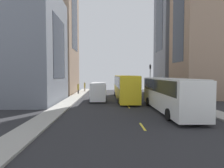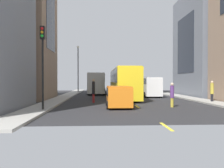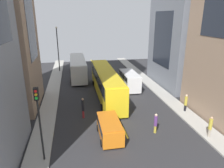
{
  "view_description": "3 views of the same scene",
  "coord_description": "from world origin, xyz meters",
  "px_view_note": "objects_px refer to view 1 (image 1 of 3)",
  "views": [
    {
      "loc": [
        2.59,
        25.76,
        3.69
      ],
      "look_at": [
        1.67,
        -3.77,
        2.26
      ],
      "focal_mm": 30.2,
      "sensor_mm": 36.0,
      "label": 1
    },
    {
      "loc": [
        -3.08,
        -31.58,
        2.13
      ],
      "look_at": [
        -1.58,
        -2.61,
        1.75
      ],
      "focal_mm": 37.08,
      "sensor_mm": 36.0,
      "label": 2
    },
    {
      "loc": [
        -4.47,
        -29.07,
        10.55
      ],
      "look_at": [
        0.4,
        -3.89,
        2.01
      ],
      "focal_mm": 32.93,
      "sensor_mm": 36.0,
      "label": 3
    }
  ],
  "objects_px": {
    "pedestrian_waiting_curb": "(105,88)",
    "pedestrian_crossing_near": "(78,88)",
    "streetcar_yellow": "(125,85)",
    "traffic_light_near_corner": "(150,73)",
    "pedestrian_crossing_mid": "(140,88)",
    "delivery_van_white": "(99,90)",
    "pedestrian_walking_far": "(85,86)",
    "city_bus_white": "(169,92)",
    "car_orange_0": "(126,88)"
  },
  "relations": [
    {
      "from": "pedestrian_waiting_curb",
      "to": "pedestrian_walking_far",
      "type": "height_order",
      "value": "pedestrian_walking_far"
    },
    {
      "from": "pedestrian_walking_far",
      "to": "traffic_light_near_corner",
      "type": "relative_size",
      "value": 0.34
    },
    {
      "from": "pedestrian_crossing_mid",
      "to": "pedestrian_crossing_near",
      "type": "distance_m",
      "value": 11.58
    },
    {
      "from": "streetcar_yellow",
      "to": "pedestrian_walking_far",
      "type": "height_order",
      "value": "streetcar_yellow"
    },
    {
      "from": "delivery_van_white",
      "to": "pedestrian_walking_far",
      "type": "bearing_deg",
      "value": -75.88
    },
    {
      "from": "delivery_van_white",
      "to": "pedestrian_crossing_mid",
      "type": "bearing_deg",
      "value": -132.66
    },
    {
      "from": "pedestrian_waiting_curb",
      "to": "pedestrian_crossing_near",
      "type": "height_order",
      "value": "pedestrian_crossing_near"
    },
    {
      "from": "pedestrian_crossing_mid",
      "to": "traffic_light_near_corner",
      "type": "relative_size",
      "value": 0.4
    },
    {
      "from": "delivery_van_white",
      "to": "pedestrian_walking_far",
      "type": "xyz_separation_m",
      "value": [
        3.54,
        -14.06,
        -0.31
      ]
    },
    {
      "from": "pedestrian_waiting_curb",
      "to": "city_bus_white",
      "type": "bearing_deg",
      "value": 137.64
    },
    {
      "from": "streetcar_yellow",
      "to": "pedestrian_waiting_curb",
      "type": "height_order",
      "value": "streetcar_yellow"
    },
    {
      "from": "delivery_van_white",
      "to": "city_bus_white",
      "type": "bearing_deg",
      "value": 132.1
    },
    {
      "from": "pedestrian_walking_far",
      "to": "traffic_light_near_corner",
      "type": "bearing_deg",
      "value": 75.36
    },
    {
      "from": "pedestrian_waiting_curb",
      "to": "traffic_light_near_corner",
      "type": "xyz_separation_m",
      "value": [
        -9.83,
        -2.15,
        3.11
      ]
    },
    {
      "from": "pedestrian_waiting_curb",
      "to": "pedestrian_crossing_near",
      "type": "relative_size",
      "value": 0.99
    },
    {
      "from": "car_orange_0",
      "to": "pedestrian_crossing_near",
      "type": "bearing_deg",
      "value": 19.96
    },
    {
      "from": "delivery_van_white",
      "to": "pedestrian_waiting_curb",
      "type": "height_order",
      "value": "delivery_van_white"
    },
    {
      "from": "pedestrian_walking_far",
      "to": "traffic_light_near_corner",
      "type": "height_order",
      "value": "traffic_light_near_corner"
    },
    {
      "from": "city_bus_white",
      "to": "car_orange_0",
      "type": "distance_m",
      "value": 20.47
    },
    {
      "from": "pedestrian_crossing_mid",
      "to": "pedestrian_crossing_near",
      "type": "bearing_deg",
      "value": -26.7
    },
    {
      "from": "streetcar_yellow",
      "to": "car_orange_0",
      "type": "relative_size",
      "value": 3.62
    },
    {
      "from": "pedestrian_walking_far",
      "to": "pedestrian_crossing_mid",
      "type": "bearing_deg",
      "value": 44.75
    },
    {
      "from": "pedestrian_waiting_curb",
      "to": "pedestrian_crossing_mid",
      "type": "bearing_deg",
      "value": 176.61
    },
    {
      "from": "traffic_light_near_corner",
      "to": "pedestrian_crossing_mid",
      "type": "bearing_deg",
      "value": 62.63
    },
    {
      "from": "streetcar_yellow",
      "to": "traffic_light_near_corner",
      "type": "xyz_separation_m",
      "value": [
        -6.84,
        -12.49,
        2.06
      ]
    },
    {
      "from": "car_orange_0",
      "to": "pedestrian_crossing_mid",
      "type": "bearing_deg",
      "value": 116.93
    },
    {
      "from": "streetcar_yellow",
      "to": "pedestrian_waiting_curb",
      "type": "bearing_deg",
      "value": -73.89
    },
    {
      "from": "traffic_light_near_corner",
      "to": "delivery_van_white",
      "type": "bearing_deg",
      "value": 53.44
    },
    {
      "from": "delivery_van_white",
      "to": "pedestrian_waiting_curb",
      "type": "relative_size",
      "value": 2.65
    },
    {
      "from": "traffic_light_near_corner",
      "to": "pedestrian_crossing_near",
      "type": "bearing_deg",
      "value": 20.85
    },
    {
      "from": "city_bus_white",
      "to": "traffic_light_near_corner",
      "type": "relative_size",
      "value": 2.03
    },
    {
      "from": "pedestrian_crossing_near",
      "to": "pedestrian_walking_far",
      "type": "xyz_separation_m",
      "value": [
        -0.62,
        -5.26,
        -0.01
      ]
    },
    {
      "from": "delivery_van_white",
      "to": "traffic_light_near_corner",
      "type": "xyz_separation_m",
      "value": [
        -10.74,
        -14.48,
        2.67
      ]
    },
    {
      "from": "car_orange_0",
      "to": "pedestrian_waiting_curb",
      "type": "distance_m",
      "value": 4.35
    },
    {
      "from": "car_orange_0",
      "to": "pedestrian_waiting_curb",
      "type": "bearing_deg",
      "value": -1.35
    },
    {
      "from": "streetcar_yellow",
      "to": "pedestrian_crossing_near",
      "type": "xyz_separation_m",
      "value": [
        8.05,
        -6.82,
        -0.91
      ]
    },
    {
      "from": "city_bus_white",
      "to": "delivery_van_white",
      "type": "xyz_separation_m",
      "value": [
        7.33,
        -8.11,
        -0.5
      ]
    },
    {
      "from": "car_orange_0",
      "to": "delivery_van_white",
      "type": "bearing_deg",
      "value": 66.74
    },
    {
      "from": "delivery_van_white",
      "to": "pedestrian_crossing_mid",
      "type": "height_order",
      "value": "delivery_van_white"
    },
    {
      "from": "city_bus_white",
      "to": "pedestrian_walking_far",
      "type": "relative_size",
      "value": 5.96
    },
    {
      "from": "city_bus_white",
      "to": "streetcar_yellow",
      "type": "bearing_deg",
      "value": -71.22
    },
    {
      "from": "delivery_van_white",
      "to": "traffic_light_near_corner",
      "type": "relative_size",
      "value": 0.91
    },
    {
      "from": "pedestrian_crossing_mid",
      "to": "pedestrian_walking_far",
      "type": "height_order",
      "value": "pedestrian_crossing_mid"
    },
    {
      "from": "city_bus_white",
      "to": "car_orange_0",
      "type": "xyz_separation_m",
      "value": [
        2.07,
        -20.34,
        -1.0
      ]
    },
    {
      "from": "pedestrian_crossing_mid",
      "to": "pedestrian_crossing_near",
      "type": "xyz_separation_m",
      "value": [
        11.55,
        -0.79,
        -0.03
      ]
    },
    {
      "from": "delivery_van_white",
      "to": "pedestrian_crossing_near",
      "type": "relative_size",
      "value": 2.64
    },
    {
      "from": "city_bus_white",
      "to": "pedestrian_walking_far",
      "type": "bearing_deg",
      "value": -63.89
    },
    {
      "from": "car_orange_0",
      "to": "pedestrian_crossing_mid",
      "type": "distance_m",
      "value": 4.72
    },
    {
      "from": "city_bus_white",
      "to": "pedestrian_waiting_curb",
      "type": "height_order",
      "value": "city_bus_white"
    },
    {
      "from": "pedestrian_crossing_mid",
      "to": "traffic_light_near_corner",
      "type": "bearing_deg",
      "value": -140.18
    }
  ]
}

